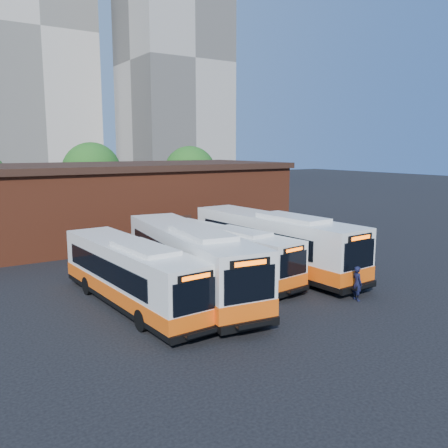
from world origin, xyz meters
TOP-DOWN VIEW (x-y plane):
  - ground at (0.00, 0.00)m, footprint 220.00×220.00m
  - bus_west at (-6.33, 2.16)m, footprint 3.14×12.18m
  - bus_midwest at (-2.97, 2.34)m, footprint 4.42×13.81m
  - bus_mideast at (0.41, 4.04)m, footprint 3.60×11.49m
  - bus_east at (3.80, 3.64)m, footprint 3.59×13.82m
  - transit_worker at (3.63, -3.32)m, footprint 0.56×0.73m
  - depot_building at (0.00, 20.00)m, footprint 28.60×12.60m
  - tree_mid at (2.00, 34.00)m, footprint 6.56×6.56m
  - tree_east at (13.00, 31.00)m, footprint 6.24×6.24m
  - tower_center at (7.00, 86.00)m, footprint 22.00×20.00m
  - tower_right at (30.00, 68.00)m, footprint 18.00×18.00m

SIDE VIEW (x-z plane):
  - ground at x=0.00m, z-range 0.00..0.00m
  - transit_worker at x=3.63m, z-range 0.00..1.79m
  - bus_mideast at x=0.41m, z-range -0.14..2.95m
  - bus_west at x=-6.33m, z-range -0.15..3.14m
  - bus_midwest at x=-2.97m, z-range -0.17..3.54m
  - bus_east at x=3.80m, z-range -0.17..3.56m
  - depot_building at x=0.00m, z-range 0.06..6.46m
  - tree_east at x=13.00m, z-range 0.85..8.81m
  - tree_mid at x=2.00m, z-range 0.90..9.26m
  - tower_right at x=30.00m, z-range -0.26..48.94m
  - tower_center at x=7.00m, z-range -0.26..60.94m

